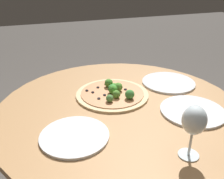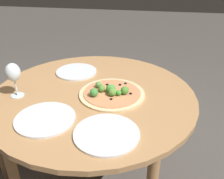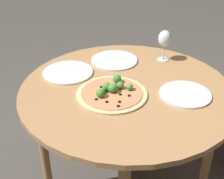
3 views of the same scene
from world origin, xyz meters
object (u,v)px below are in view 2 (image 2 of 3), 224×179
(plate_near, at_px, (106,134))
(plate_far, at_px, (76,72))
(pizza, at_px, (111,93))
(plate_side, at_px, (45,119))
(wine_glass, at_px, (13,73))

(plate_near, distance_m, plate_far, 0.62)
(pizza, distance_m, plate_side, 0.36)
(plate_near, distance_m, plate_side, 0.29)
(pizza, relative_size, plate_near, 1.25)
(wine_glass, distance_m, plate_near, 0.56)
(pizza, distance_m, wine_glass, 0.49)
(wine_glass, height_order, plate_near, wine_glass)
(pizza, relative_size, plate_side, 1.27)
(pizza, height_order, plate_far, pizza)
(pizza, height_order, wine_glass, wine_glass)
(pizza, distance_m, plate_far, 0.34)
(plate_side, bearing_deg, wine_glass, 141.59)
(plate_far, bearing_deg, plate_side, -89.51)
(plate_near, height_order, plate_far, same)
(plate_near, relative_size, plate_side, 1.01)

